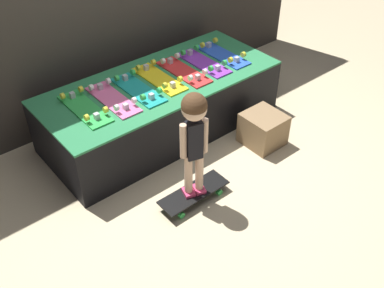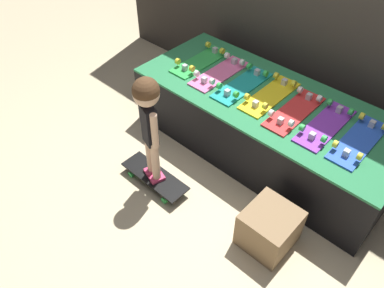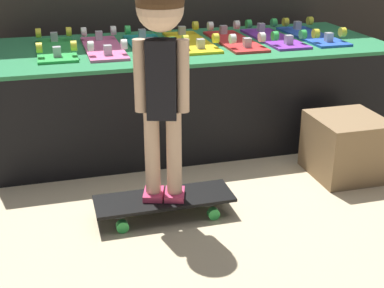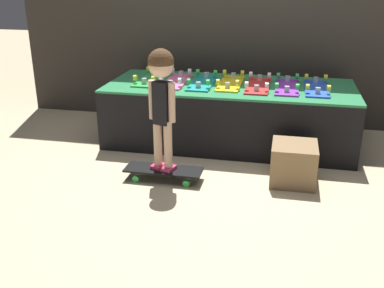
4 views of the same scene
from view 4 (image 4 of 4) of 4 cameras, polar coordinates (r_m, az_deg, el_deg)
ground_plane at (r=3.76m, az=3.41°, el=-2.90°), size 16.00×16.00×0.00m
back_wall at (r=4.73m, az=6.23°, el=16.42°), size 4.73×0.10×2.29m
display_rack at (r=4.23m, az=4.77°, el=3.87°), size 2.24×0.94×0.55m
skateboard_green_on_rack at (r=4.33m, az=-5.24°, el=8.29°), size 0.20×0.62×0.09m
skateboard_pink_on_rack at (r=4.23m, az=-2.03°, el=8.07°), size 0.20×0.62×0.09m
skateboard_teal_on_rack at (r=4.17m, az=1.37°, el=7.88°), size 0.20×0.62×0.09m
skateboard_yellow_on_rack at (r=4.17m, az=4.92°, el=7.79°), size 0.20×0.62×0.09m
skateboard_red_on_rack at (r=4.10m, az=8.40°, el=7.44°), size 0.20×0.62×0.09m
skateboard_purple_on_rack at (r=4.11m, az=11.97°, el=7.22°), size 0.20×0.62×0.09m
skateboard_blue_on_rack at (r=4.12m, az=15.53°, el=6.95°), size 0.20×0.62×0.09m
skateboard_on_floor at (r=3.51m, az=-3.63°, el=-3.42°), size 0.61×0.20×0.09m
child at (r=3.28m, az=-3.90°, el=7.22°), size 0.22×0.19×0.93m
storage_box at (r=3.52m, az=12.76°, el=-2.39°), size 0.34×0.36×0.31m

